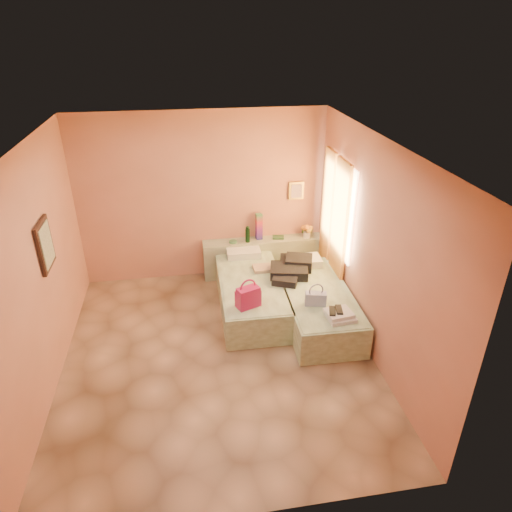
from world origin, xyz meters
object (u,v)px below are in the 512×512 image
(green_book, at_px, (278,237))
(bed_left, at_px, (251,294))
(water_bottle, at_px, (248,235))
(magenta_handbag, at_px, (248,297))
(bed_right, at_px, (316,305))
(flower_vase, at_px, (307,230))
(towel_stack, at_px, (341,315))
(headboard_ledge, at_px, (263,256))
(blue_handbag, at_px, (316,299))

(green_book, bearing_deg, bed_left, -109.92)
(water_bottle, distance_m, magenta_handbag, 1.72)
(bed_right, xyz_separation_m, magenta_handbag, (-1.04, -0.24, 0.40))
(flower_vase, xyz_separation_m, towel_stack, (-0.12, -2.19, -0.24))
(flower_vase, bearing_deg, headboard_ledge, 176.82)
(blue_handbag, distance_m, towel_stack, 0.45)
(water_bottle, relative_size, flower_vase, 0.97)
(bed_left, xyz_separation_m, water_bottle, (0.10, 1.00, 0.53))
(bed_right, xyz_separation_m, towel_stack, (0.11, -0.73, 0.30))
(bed_left, distance_m, water_bottle, 1.14)
(flower_vase, bearing_deg, blue_handbag, -101.08)
(green_book, distance_m, blue_handbag, 1.87)
(bed_left, distance_m, blue_handbag, 1.17)
(bed_left, distance_m, bed_right, 1.01)
(bed_right, xyz_separation_m, blue_handbag, (-0.13, -0.35, 0.34))
(green_book, height_order, blue_handbag, blue_handbag)
(bed_right, bearing_deg, magenta_handbag, -166.17)
(headboard_ledge, height_order, blue_handbag, blue_handbag)
(bed_right, height_order, water_bottle, water_bottle)
(green_book, bearing_deg, bed_right, -69.13)
(headboard_ledge, bearing_deg, green_book, 2.64)
(green_book, bearing_deg, blue_handbag, -74.77)
(green_book, relative_size, flower_vase, 0.69)
(headboard_ledge, bearing_deg, flower_vase, -3.18)
(headboard_ledge, relative_size, bed_right, 1.02)
(headboard_ledge, bearing_deg, water_bottle, -169.52)
(headboard_ledge, distance_m, bed_left, 1.12)
(towel_stack, bearing_deg, blue_handbag, 121.41)
(headboard_ledge, bearing_deg, towel_stack, -74.24)
(headboard_ledge, bearing_deg, magenta_handbag, -106.54)
(blue_handbag, bearing_deg, green_book, 106.40)
(headboard_ledge, xyz_separation_m, bed_right, (0.52, -1.51, -0.08))
(bed_left, bearing_deg, headboard_ledge, 71.32)
(bed_left, bearing_deg, blue_handbag, -45.12)
(blue_handbag, bearing_deg, headboard_ledge, 114.44)
(magenta_handbag, bearing_deg, headboard_ledge, 51.80)
(bed_right, relative_size, towel_stack, 5.71)
(flower_vase, height_order, blue_handbag, flower_vase)
(bed_right, xyz_separation_m, water_bottle, (-0.80, 1.46, 0.53))
(magenta_handbag, bearing_deg, towel_stack, -44.74)
(bed_right, relative_size, green_book, 10.38)
(bed_right, bearing_deg, towel_stack, -80.78)
(green_book, bearing_deg, magenta_handbag, -102.88)
(blue_handbag, bearing_deg, bed_left, 146.22)
(bed_left, bearing_deg, green_book, 59.92)
(water_bottle, distance_m, green_book, 0.55)
(magenta_handbag, bearing_deg, blue_handbag, -28.46)
(magenta_handbag, distance_m, towel_stack, 1.25)
(headboard_ledge, bearing_deg, blue_handbag, -77.87)
(bed_right, height_order, flower_vase, flower_vase)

